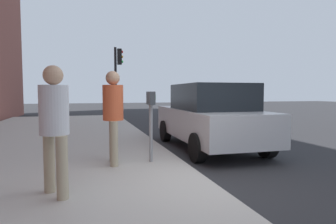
% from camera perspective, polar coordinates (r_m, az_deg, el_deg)
% --- Properties ---
extents(ground_plane, '(80.00, 80.00, 0.00)m').
position_cam_1_polar(ground_plane, '(4.81, 8.17, -14.79)').
color(ground_plane, '#2B2B2D').
rests_on(ground_plane, ground).
extents(sidewalk_slab, '(28.00, 6.00, 0.15)m').
position_cam_1_polar(sidewalk_slab, '(4.55, -30.45, -15.38)').
color(sidewalk_slab, '#B7B2A8').
rests_on(sidewalk_slab, ground_plane).
extents(parking_meter, '(0.36, 0.12, 1.41)m').
position_cam_1_polar(parking_meter, '(5.71, -3.44, 0.14)').
color(parking_meter, gray).
rests_on(parking_meter, sidewalk_slab).
extents(pedestrian_at_meter, '(0.54, 0.39, 1.80)m').
position_cam_1_polar(pedestrian_at_meter, '(5.61, -10.90, 0.56)').
color(pedestrian_at_meter, tan).
rests_on(pedestrian_at_meter, sidewalk_slab).
extents(pedestrian_bystander, '(0.48, 0.38, 1.75)m').
position_cam_1_polar(pedestrian_bystander, '(4.08, -21.75, -1.46)').
color(pedestrian_bystander, tan).
rests_on(pedestrian_bystander, sidewalk_slab).
extents(parked_sedan_near, '(4.43, 2.02, 1.77)m').
position_cam_1_polar(parked_sedan_near, '(7.88, 8.32, -0.85)').
color(parked_sedan_near, silver).
rests_on(parked_sedan_near, ground_plane).
extents(traffic_signal, '(0.24, 0.44, 3.60)m').
position_cam_1_polar(traffic_signal, '(14.31, -10.02, 7.95)').
color(traffic_signal, black).
rests_on(traffic_signal, sidewalk_slab).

